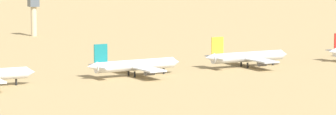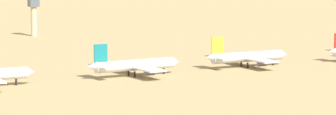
# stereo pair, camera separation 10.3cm
# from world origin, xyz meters

# --- Properties ---
(ground) EXTENTS (4000.00, 4000.00, 0.00)m
(ground) POSITION_xyz_m (0.00, 0.00, 0.00)
(ground) COLOR tan
(parked_jet_teal_3) EXTENTS (38.31, 32.14, 12.67)m
(parked_jet_teal_3) POSITION_xyz_m (2.14, -6.71, 4.15)
(parked_jet_teal_3) COLOR silver
(parked_jet_teal_3) RESTS_ON ground
(parked_jet_yellow_4) EXTENTS (38.21, 31.99, 12.65)m
(parked_jet_yellow_4) POSITION_xyz_m (52.74, -4.70, 4.15)
(parked_jet_yellow_4) COLOR silver
(parked_jet_yellow_4) RESTS_ON ground
(control_tower) EXTENTS (5.20, 5.20, 20.60)m
(control_tower) POSITION_xyz_m (20.65, 157.67, 12.43)
(control_tower) COLOR #C6B793
(control_tower) RESTS_ON ground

